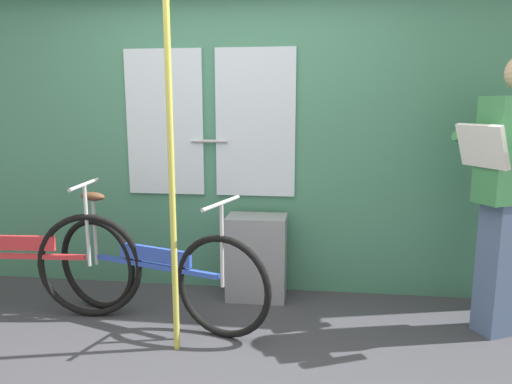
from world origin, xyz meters
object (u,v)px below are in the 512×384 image
at_px(bicycle_near_door, 14,261).
at_px(handrail_pole, 171,162).
at_px(trash_bin_by_wall, 257,257).
at_px(bicycle_leaning_behind, 154,271).

relative_size(bicycle_near_door, handrail_pole, 0.78).
xyz_separation_m(bicycle_near_door, handrail_pole, (1.23, -0.32, 0.74)).
bearing_deg(bicycle_near_door, trash_bin_by_wall, 13.52).
bearing_deg(bicycle_near_door, handrail_pole, -18.30).
relative_size(bicycle_leaning_behind, handrail_pole, 0.72).
bearing_deg(bicycle_near_door, bicycle_leaning_behind, -2.94).
relative_size(bicycle_near_door, trash_bin_by_wall, 2.78).
bearing_deg(handrail_pole, trash_bin_by_wall, 65.11).
bearing_deg(bicycle_leaning_behind, handrail_pole, -36.03).
bearing_deg(bicycle_leaning_behind, trash_bin_by_wall, 55.57).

